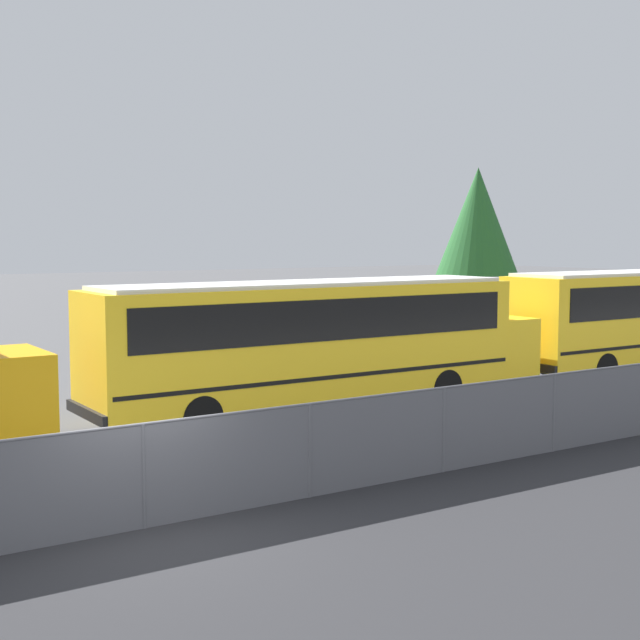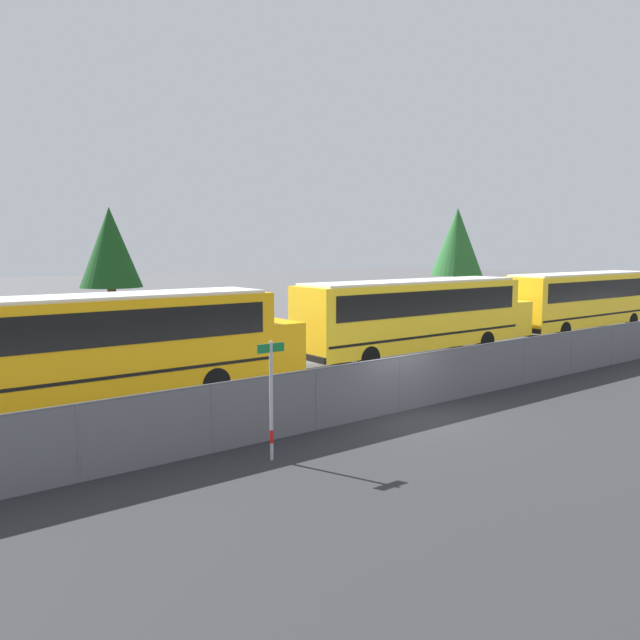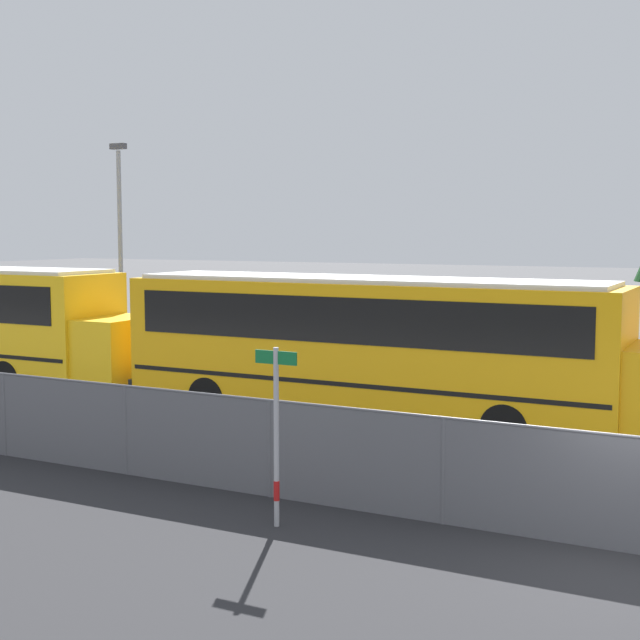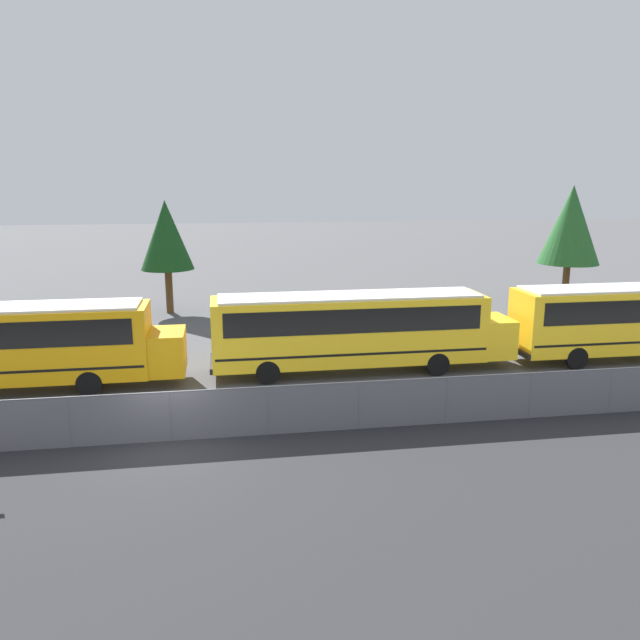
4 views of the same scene
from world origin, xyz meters
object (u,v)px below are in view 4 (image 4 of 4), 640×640
school_bus_1 (3,342)px  school_bus_2 (356,326)px  tree_0 (571,225)px  tree_1 (166,236)px

school_bus_1 → school_bus_2: bearing=1.3°
tree_0 → tree_1: tree_0 is taller
school_bus_2 → tree_0: 20.90m
tree_0 → tree_1: 25.57m
tree_0 → school_bus_2: bearing=-144.2°
school_bus_1 → tree_1: 15.15m
school_bus_2 → tree_1: size_ratio=1.90×
tree_1 → tree_0: bearing=-3.4°
school_bus_1 → school_bus_2: same height
school_bus_2 → tree_1: 16.44m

